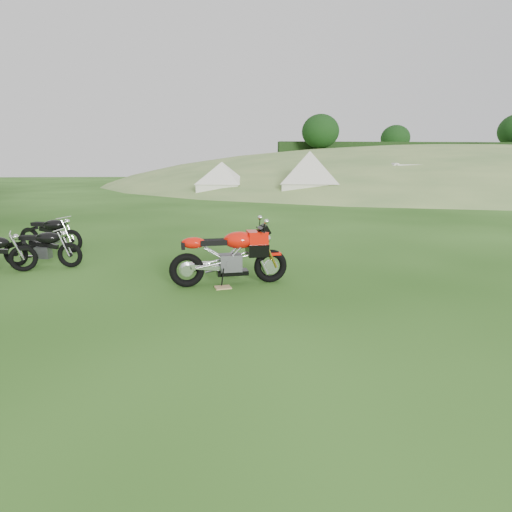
{
  "coord_description": "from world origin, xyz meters",
  "views": [
    {
      "loc": [
        -0.35,
        -6.2,
        2.25
      ],
      "look_at": [
        0.21,
        0.4,
        0.79
      ],
      "focal_mm": 30.0,
      "sensor_mm": 36.0,
      "label": 1
    }
  ],
  "objects_px": {
    "tent_mid": "(309,176)",
    "vintage_moto_d": "(50,233)",
    "vintage_moto_b": "(42,247)",
    "sport_motorcycle": "(229,252)",
    "tent_left": "(222,178)",
    "tent_right": "(357,179)",
    "caravan": "(419,180)",
    "plywood_board": "(223,287)"
  },
  "relations": [
    {
      "from": "vintage_moto_d",
      "to": "tent_right",
      "type": "relative_size",
      "value": 0.7
    },
    {
      "from": "plywood_board",
      "to": "tent_mid",
      "type": "xyz_separation_m",
      "value": [
        5.44,
        18.46,
        1.37
      ]
    },
    {
      "from": "tent_right",
      "to": "vintage_moto_b",
      "type": "bearing_deg",
      "value": -140.61
    },
    {
      "from": "vintage_moto_b",
      "to": "tent_right",
      "type": "relative_size",
      "value": 0.66
    },
    {
      "from": "vintage_moto_b",
      "to": "tent_right",
      "type": "height_order",
      "value": "tent_right"
    },
    {
      "from": "vintage_moto_b",
      "to": "tent_right",
      "type": "bearing_deg",
      "value": 64.27
    },
    {
      "from": "tent_left",
      "to": "caravan",
      "type": "xyz_separation_m",
      "value": [
        12.85,
        -1.03,
        -0.13
      ]
    },
    {
      "from": "caravan",
      "to": "tent_mid",
      "type": "bearing_deg",
      "value": -166.45
    },
    {
      "from": "sport_motorcycle",
      "to": "vintage_moto_d",
      "type": "relative_size",
      "value": 1.16
    },
    {
      "from": "tent_right",
      "to": "tent_mid",
      "type": "bearing_deg",
      "value": -165.02
    },
    {
      "from": "tent_left",
      "to": "tent_mid",
      "type": "xyz_separation_m",
      "value": [
        5.26,
        -2.44,
        0.2
      ]
    },
    {
      "from": "tent_right",
      "to": "tent_left",
      "type": "bearing_deg",
      "value": 162.6
    },
    {
      "from": "tent_mid",
      "to": "vintage_moto_d",
      "type": "bearing_deg",
      "value": -112.75
    },
    {
      "from": "vintage_moto_b",
      "to": "tent_right",
      "type": "xyz_separation_m",
      "value": [
        13.0,
        18.73,
        0.68
      ]
    },
    {
      "from": "tent_left",
      "to": "plywood_board",
      "type": "bearing_deg",
      "value": -75.21
    },
    {
      "from": "vintage_moto_b",
      "to": "tent_mid",
      "type": "distance_m",
      "value": 19.01
    },
    {
      "from": "tent_left",
      "to": "tent_mid",
      "type": "bearing_deg",
      "value": -9.56
    },
    {
      "from": "plywood_board",
      "to": "vintage_moto_b",
      "type": "bearing_deg",
      "value": 153.62
    },
    {
      "from": "plywood_board",
      "to": "vintage_moto_d",
      "type": "xyz_separation_m",
      "value": [
        -4.36,
        3.68,
        0.47
      ]
    },
    {
      "from": "vintage_moto_d",
      "to": "caravan",
      "type": "relative_size",
      "value": 0.4
    },
    {
      "from": "vintage_moto_b",
      "to": "tent_left",
      "type": "xyz_separation_m",
      "value": [
        4.06,
        18.97,
        0.74
      ]
    },
    {
      "from": "plywood_board",
      "to": "vintage_moto_b",
      "type": "relative_size",
      "value": 0.17
    },
    {
      "from": "plywood_board",
      "to": "caravan",
      "type": "height_order",
      "value": "caravan"
    },
    {
      "from": "sport_motorcycle",
      "to": "tent_right",
      "type": "bearing_deg",
      "value": 59.26
    },
    {
      "from": "sport_motorcycle",
      "to": "plywood_board",
      "type": "bearing_deg",
      "value": -126.87
    },
    {
      "from": "plywood_board",
      "to": "caravan",
      "type": "bearing_deg",
      "value": 56.74
    },
    {
      "from": "sport_motorcycle",
      "to": "vintage_moto_b",
      "type": "distance_m",
      "value": 4.35
    },
    {
      "from": "plywood_board",
      "to": "caravan",
      "type": "distance_m",
      "value": 23.78
    },
    {
      "from": "tent_left",
      "to": "tent_right",
      "type": "relative_size",
      "value": 1.05
    },
    {
      "from": "vintage_moto_d",
      "to": "tent_left",
      "type": "distance_m",
      "value": 17.82
    },
    {
      "from": "plywood_board",
      "to": "sport_motorcycle",
      "type": "bearing_deg",
      "value": 60.11
    },
    {
      "from": "tent_left",
      "to": "caravan",
      "type": "bearing_deg",
      "value": 10.71
    },
    {
      "from": "caravan",
      "to": "plywood_board",
      "type": "bearing_deg",
      "value": -120.23
    },
    {
      "from": "caravan",
      "to": "tent_right",
      "type": "bearing_deg",
      "value": 171.66
    },
    {
      "from": "vintage_moto_b",
      "to": "vintage_moto_d",
      "type": "xyz_separation_m",
      "value": [
        -0.48,
        1.76,
        0.03
      ]
    },
    {
      "from": "sport_motorcycle",
      "to": "plywood_board",
      "type": "height_order",
      "value": "sport_motorcycle"
    },
    {
      "from": "tent_mid",
      "to": "plywood_board",
      "type": "bearing_deg",
      "value": -95.63
    },
    {
      "from": "vintage_moto_b",
      "to": "vintage_moto_d",
      "type": "distance_m",
      "value": 1.82
    },
    {
      "from": "vintage_moto_b",
      "to": "caravan",
      "type": "bearing_deg",
      "value": 55.74
    },
    {
      "from": "vintage_moto_d",
      "to": "tent_mid",
      "type": "distance_m",
      "value": 17.76
    },
    {
      "from": "sport_motorcycle",
      "to": "tent_left",
      "type": "relative_size",
      "value": 0.76
    },
    {
      "from": "plywood_board",
      "to": "tent_left",
      "type": "relative_size",
      "value": 0.1
    }
  ]
}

